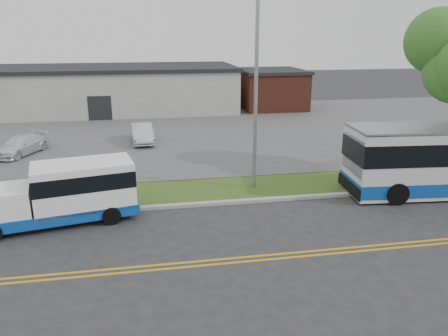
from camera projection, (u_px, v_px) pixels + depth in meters
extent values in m
plane|color=#28282B|center=(201.00, 216.00, 18.55)|extent=(140.00, 140.00, 0.00)
cube|color=#C68F17|center=(216.00, 260.00, 14.93)|extent=(70.00, 0.12, 0.01)
cube|color=#C68F17|center=(217.00, 264.00, 14.65)|extent=(70.00, 0.12, 0.01)
cube|color=#9E9B93|center=(198.00, 204.00, 19.56)|extent=(80.00, 0.30, 0.15)
cube|color=#39541C|center=(194.00, 191.00, 21.26)|extent=(80.00, 3.30, 0.10)
cube|color=#4C4C4F|center=(174.00, 130.00, 34.51)|extent=(80.00, 25.00, 0.10)
cube|color=#9E9E99|center=(104.00, 91.00, 42.30)|extent=(25.00, 10.00, 4.00)
cube|color=black|center=(102.00, 68.00, 41.65)|extent=(25.40, 10.40, 0.35)
cube|color=black|center=(100.00, 109.00, 37.92)|extent=(2.00, 0.15, 2.20)
cube|color=brown|center=(271.00, 90.00, 44.22)|extent=(6.00, 7.00, 3.60)
cube|color=black|center=(271.00, 71.00, 43.64)|extent=(6.30, 7.30, 0.30)
cylinder|color=gray|center=(256.00, 91.00, 20.25)|extent=(0.18, 0.18, 9.50)
cube|color=#0E4198|center=(61.00, 211.00, 17.77)|extent=(6.31, 3.19, 0.44)
cube|color=white|center=(84.00, 185.00, 17.81)|extent=(4.23, 2.77, 1.86)
cube|color=black|center=(83.00, 177.00, 17.72)|extent=(4.25, 2.81, 0.66)
cube|color=white|center=(9.00, 201.00, 16.90)|extent=(1.94, 2.18, 1.06)
cylinder|color=black|center=(111.00, 216.00, 17.61)|extent=(0.78, 0.39, 0.74)
cylinder|color=black|center=(105.00, 200.00, 19.31)|extent=(0.78, 0.39, 0.74)
cube|color=black|center=(354.00, 155.00, 20.20)|extent=(0.31, 2.46, 1.71)
cube|color=black|center=(349.00, 186.00, 20.66)|extent=(0.35, 2.67, 0.53)
cylinder|color=black|center=(397.00, 194.00, 19.61)|extent=(1.05, 0.43, 1.02)
cylinder|color=black|center=(373.00, 176.00, 22.00)|extent=(1.05, 0.43, 1.02)
imported|color=black|center=(52.00, 185.00, 19.43)|extent=(0.72, 0.61, 1.67)
imported|color=silver|center=(142.00, 133.00, 30.30)|extent=(1.70, 4.08, 1.31)
imported|color=white|center=(21.00, 145.00, 27.37)|extent=(3.21, 4.34, 1.17)
sphere|color=white|center=(46.00, 202.00, 19.35)|extent=(0.32, 0.32, 0.32)
sphere|color=white|center=(62.00, 197.00, 19.92)|extent=(0.32, 0.32, 0.32)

